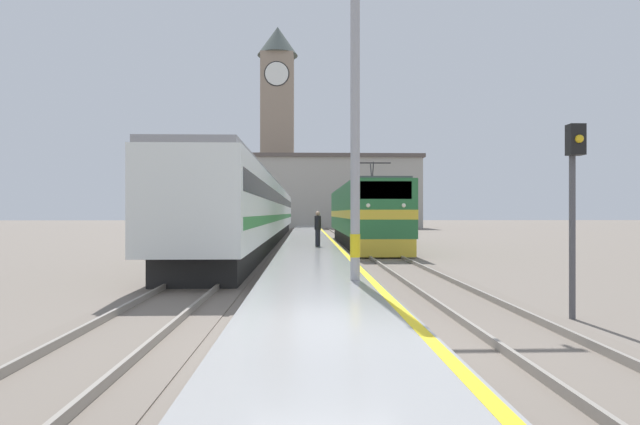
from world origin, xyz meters
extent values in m
plane|color=#70665B|center=(0.00, 30.00, 0.00)|extent=(200.00, 200.00, 0.00)
cube|color=#999999|center=(0.00, 25.00, 0.17)|extent=(3.09, 140.00, 0.33)
cube|color=yellow|center=(1.39, 25.00, 0.34)|extent=(0.20, 140.00, 0.00)
cube|color=#70665B|center=(3.29, 25.00, 0.01)|extent=(2.83, 140.00, 0.02)
cube|color=gray|center=(2.57, 25.00, 0.09)|extent=(0.07, 140.00, 0.14)
cube|color=gray|center=(4.01, 25.00, 0.09)|extent=(0.07, 140.00, 0.14)
cube|color=#70665B|center=(-3.40, 25.00, 0.01)|extent=(2.83, 140.00, 0.02)
cube|color=gray|center=(-4.12, 25.00, 0.09)|extent=(0.07, 140.00, 0.14)
cube|color=gray|center=(-2.68, 25.00, 0.09)|extent=(0.07, 140.00, 0.14)
cube|color=black|center=(3.29, 23.43, 0.45)|extent=(2.46, 17.01, 0.90)
cube|color=#286B38|center=(3.29, 23.43, 2.27)|extent=(2.90, 18.49, 2.75)
cube|color=gold|center=(3.29, 23.43, 2.00)|extent=(2.92, 18.51, 0.44)
cube|color=gold|center=(3.29, 14.33, 0.50)|extent=(2.76, 0.30, 0.81)
cube|color=black|center=(3.29, 14.24, 3.10)|extent=(2.32, 0.12, 0.80)
sphere|color=white|center=(2.49, 14.20, 2.41)|extent=(0.20, 0.20, 0.20)
sphere|color=white|center=(4.09, 14.20, 2.41)|extent=(0.20, 0.20, 0.20)
cube|color=#4C4C51|center=(3.29, 23.43, 3.71)|extent=(2.61, 17.57, 0.12)
cylinder|color=#333333|center=(3.29, 18.45, 4.27)|extent=(0.06, 0.63, 1.03)
cylinder|color=#333333|center=(3.29, 19.15, 4.27)|extent=(0.06, 0.63, 1.03)
cube|color=#262626|center=(3.29, 18.80, 4.77)|extent=(2.03, 0.08, 0.06)
cube|color=black|center=(-3.40, 27.51, 0.45)|extent=(2.46, 43.75, 0.90)
cube|color=silver|center=(-3.40, 27.51, 2.38)|extent=(2.90, 45.57, 2.97)
cube|color=black|center=(-3.40, 27.51, 2.98)|extent=(2.92, 44.66, 0.64)
cube|color=#338442|center=(-3.40, 27.51, 1.79)|extent=(2.92, 44.66, 0.36)
cube|color=gray|center=(-3.40, 27.51, 3.97)|extent=(2.67, 45.57, 0.20)
cylinder|color=#9E9EA3|center=(0.97, 4.91, 4.83)|extent=(0.25, 0.25, 8.99)
cylinder|color=yellow|center=(0.97, 4.91, 1.23)|extent=(0.27, 0.27, 0.60)
cylinder|color=#23232D|center=(0.34, 18.01, 0.77)|extent=(0.26, 0.26, 0.87)
cylinder|color=black|center=(0.34, 18.01, 1.56)|extent=(0.34, 0.34, 0.72)
sphere|color=tan|center=(0.34, 18.01, 2.04)|extent=(0.23, 0.23, 0.23)
cube|color=gray|center=(-4.56, 69.46, 13.22)|extent=(4.98, 4.98, 26.45)
cylinder|color=black|center=(-4.56, 66.95, 22.96)|extent=(3.79, 0.06, 3.79)
cylinder|color=white|center=(-4.56, 66.92, 22.96)|extent=(3.49, 0.10, 3.49)
cone|color=#47514C|center=(-4.56, 69.46, 28.69)|extent=(6.23, 6.23, 4.48)
cube|color=#A8A399|center=(1.77, 60.98, 4.73)|extent=(27.17, 6.58, 9.46)
cube|color=#564C47|center=(1.77, 60.98, 9.71)|extent=(27.77, 7.18, 0.50)
cylinder|color=#4C4C51|center=(4.92, 1.67, 1.60)|extent=(0.12, 0.12, 3.20)
cube|color=black|center=(4.92, 1.55, 3.50)|extent=(0.30, 0.24, 0.60)
sphere|color=gold|center=(4.92, 1.42, 3.50)|extent=(0.16, 0.16, 0.16)
camera|label=1|loc=(-0.33, -7.95, 2.08)|focal=28.00mm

